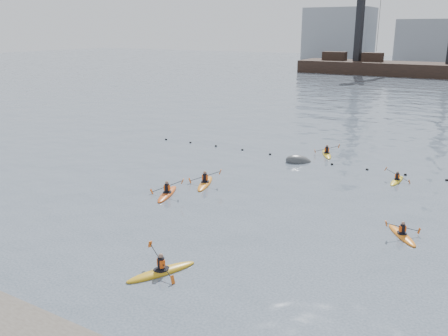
% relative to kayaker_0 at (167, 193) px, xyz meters
% --- Properties ---
extents(ground, '(400.00, 400.00, 0.00)m').
position_rel_kayaker_0_xyz_m(ground, '(6.44, -8.93, -0.11)').
color(ground, '#374250').
rests_on(ground, ground).
extents(float_line, '(33.24, 0.73, 0.24)m').
position_rel_kayaker_0_xyz_m(float_line, '(5.94, 13.60, -0.08)').
color(float_line, black).
rests_on(float_line, ground).
extents(barge_pier, '(72.00, 19.30, 29.50)m').
position_rel_kayaker_0_xyz_m(barge_pier, '(6.22, 101.07, 1.78)').
color(barge_pier, black).
rests_on(barge_pier, ground).
extents(kayaker_0, '(2.41, 3.63, 1.40)m').
position_rel_kayaker_0_xyz_m(kayaker_0, '(0.00, 0.00, 0.00)').
color(kayaker_0, '#C24A12').
rests_on(kayaker_0, ground).
extents(kayaker_1, '(2.33, 3.57, 1.38)m').
position_rel_kayaker_0_xyz_m(kayaker_1, '(6.55, -9.00, 0.00)').
color(kayaker_1, '#C19016').
rests_on(kayaker_1, ground).
extents(kayaker_2, '(2.43, 3.69, 1.37)m').
position_rel_kayaker_0_xyz_m(kayaker_2, '(1.00, 3.33, 0.00)').
color(kayaker_2, orange).
rests_on(kayaker_2, ground).
extents(kayaker_3, '(1.98, 2.88, 1.10)m').
position_rel_kayaker_0_xyz_m(kayaker_3, '(13.19, 11.45, -0.02)').
color(kayaker_3, yellow).
rests_on(kayaker_3, ground).
extents(kayaker_4, '(2.34, 2.85, 1.08)m').
position_rel_kayaker_0_xyz_m(kayaker_4, '(15.55, 1.28, -0.02)').
color(kayaker_4, orange).
rests_on(kayaker_4, ground).
extents(kayaker_5, '(2.11, 3.31, 1.15)m').
position_rel_kayaker_0_xyz_m(kayaker_5, '(5.93, 16.34, -0.01)').
color(kayaker_5, gold).
rests_on(kayaker_5, ground).
extents(mooring_buoy, '(2.88, 2.69, 1.65)m').
position_rel_kayaker_0_xyz_m(mooring_buoy, '(4.65, 12.74, -0.11)').
color(mooring_buoy, '#404246').
rests_on(mooring_buoy, ground).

